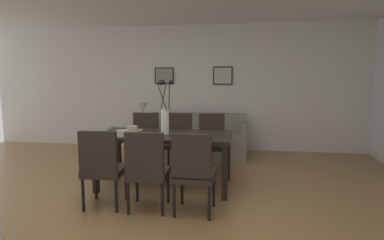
{
  "coord_description": "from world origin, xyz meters",
  "views": [
    {
      "loc": [
        1.12,
        -3.49,
        1.49
      ],
      "look_at": [
        0.46,
        0.67,
        0.94
      ],
      "focal_mm": 29.86,
      "sensor_mm": 36.0,
      "label": 1
    }
  ],
  "objects_px": {
    "dining_chair_near_left": "(102,165)",
    "framed_picture_left": "(164,76)",
    "dining_chair_mid_left": "(193,170)",
    "centerpiece_vase": "(165,113)",
    "bowl_near_right": "(132,128)",
    "framed_picture_center": "(223,76)",
    "sofa": "(196,141)",
    "side_table": "(143,141)",
    "dining_chair_mid_right": "(211,140)",
    "bowl_near_left": "(122,132)",
    "dining_chair_near_right": "(144,138)",
    "dining_chair_far_right": "(178,139)",
    "dining_table": "(165,139)",
    "dining_chair_far_left": "(147,167)",
    "potted_plant": "(112,143)",
    "table_lamp": "(143,109)"
  },
  "relations": [
    {
      "from": "bowl_near_left",
      "to": "table_lamp",
      "type": "bearing_deg",
      "value": 100.02
    },
    {
      "from": "dining_chair_far_left",
      "to": "potted_plant",
      "type": "xyz_separation_m",
      "value": [
        -1.22,
        1.88,
        -0.14
      ]
    },
    {
      "from": "dining_table",
      "to": "dining_chair_far_left",
      "type": "height_order",
      "value": "dining_chair_far_left"
    },
    {
      "from": "dining_chair_far_right",
      "to": "bowl_near_right",
      "type": "xyz_separation_m",
      "value": [
        -0.54,
        -0.66,
        0.27
      ]
    },
    {
      "from": "dining_chair_far_right",
      "to": "framed_picture_center",
      "type": "xyz_separation_m",
      "value": [
        0.62,
        1.63,
        1.04
      ]
    },
    {
      "from": "dining_chair_far_right",
      "to": "dining_chair_mid_right",
      "type": "height_order",
      "value": "same"
    },
    {
      "from": "dining_chair_mid_left",
      "to": "side_table",
      "type": "xyz_separation_m",
      "value": [
        -1.42,
        2.66,
        -0.25
      ]
    },
    {
      "from": "centerpiece_vase",
      "to": "framed_picture_center",
      "type": "relative_size",
      "value": 1.82
    },
    {
      "from": "side_table",
      "to": "framed_picture_left",
      "type": "xyz_separation_m",
      "value": [
        0.27,
        0.69,
        1.29
      ]
    },
    {
      "from": "table_lamp",
      "to": "framed_picture_center",
      "type": "bearing_deg",
      "value": 24.4
    },
    {
      "from": "dining_table",
      "to": "framed_picture_left",
      "type": "distance_m",
      "value": 2.71
    },
    {
      "from": "centerpiece_vase",
      "to": "table_lamp",
      "type": "bearing_deg",
      "value": 116.47
    },
    {
      "from": "dining_chair_near_left",
      "to": "table_lamp",
      "type": "distance_m",
      "value": 2.7
    },
    {
      "from": "dining_chair_near_left",
      "to": "bowl_near_left",
      "type": "distance_m",
      "value": 0.7
    },
    {
      "from": "dining_chair_near_left",
      "to": "side_table",
      "type": "distance_m",
      "value": 2.69
    },
    {
      "from": "dining_chair_near_right",
      "to": "sofa",
      "type": "xyz_separation_m",
      "value": [
        0.72,
        1.04,
        -0.23
      ]
    },
    {
      "from": "dining_chair_near_right",
      "to": "sofa",
      "type": "height_order",
      "value": "dining_chair_near_right"
    },
    {
      "from": "dining_chair_far_right",
      "to": "sofa",
      "type": "bearing_deg",
      "value": 81.28
    },
    {
      "from": "sofa",
      "to": "framed_picture_left",
      "type": "bearing_deg",
      "value": 142.02
    },
    {
      "from": "bowl_near_right",
      "to": "side_table",
      "type": "bearing_deg",
      "value": 102.48
    },
    {
      "from": "dining_chair_mid_left",
      "to": "dining_chair_near_left",
      "type": "bearing_deg",
      "value": 179.22
    },
    {
      "from": "dining_chair_mid_left",
      "to": "centerpiece_vase",
      "type": "distance_m",
      "value": 1.14
    },
    {
      "from": "dining_chair_mid_right",
      "to": "bowl_near_left",
      "type": "xyz_separation_m",
      "value": [
        -1.09,
        -1.07,
        0.27
      ]
    },
    {
      "from": "dining_chair_near_right",
      "to": "potted_plant",
      "type": "distance_m",
      "value": 0.69
    },
    {
      "from": "dining_table",
      "to": "framed_picture_center",
      "type": "distance_m",
      "value": 2.71
    },
    {
      "from": "side_table",
      "to": "framed_picture_left",
      "type": "relative_size",
      "value": 1.26
    },
    {
      "from": "centerpiece_vase",
      "to": "sofa",
      "type": "relative_size",
      "value": 0.38
    },
    {
      "from": "dining_chair_mid_right",
      "to": "bowl_near_right",
      "type": "height_order",
      "value": "dining_chair_mid_right"
    },
    {
      "from": "dining_chair_mid_right",
      "to": "bowl_near_right",
      "type": "distance_m",
      "value": 1.31
    },
    {
      "from": "dining_chair_far_right",
      "to": "potted_plant",
      "type": "bearing_deg",
      "value": 172.32
    },
    {
      "from": "dining_chair_near_right",
      "to": "dining_chair_far_right",
      "type": "xyz_separation_m",
      "value": [
        0.57,
        0.02,
        0.0
      ]
    },
    {
      "from": "sofa",
      "to": "side_table",
      "type": "bearing_deg",
      "value": -175.73
    },
    {
      "from": "bowl_near_right",
      "to": "framed_picture_center",
      "type": "xyz_separation_m",
      "value": [
        1.16,
        2.28,
        0.77
      ]
    },
    {
      "from": "dining_chair_mid_left",
      "to": "sofa",
      "type": "height_order",
      "value": "dining_chair_mid_left"
    },
    {
      "from": "dining_chair_mid_right",
      "to": "bowl_near_right",
      "type": "relative_size",
      "value": 5.41
    },
    {
      "from": "framed_picture_center",
      "to": "dining_table",
      "type": "bearing_deg",
      "value": -104.03
    },
    {
      "from": "dining_chair_near_left",
      "to": "framed_picture_left",
      "type": "xyz_separation_m",
      "value": [
        -0.09,
        3.34,
        1.04
      ]
    },
    {
      "from": "dining_chair_far_left",
      "to": "dining_chair_mid_left",
      "type": "distance_m",
      "value": 0.52
    },
    {
      "from": "sofa",
      "to": "dining_chair_near_left",
      "type": "bearing_deg",
      "value": -104.16
    },
    {
      "from": "dining_table",
      "to": "potted_plant",
      "type": "distance_m",
      "value": 1.61
    },
    {
      "from": "bowl_near_left",
      "to": "framed_picture_left",
      "type": "distance_m",
      "value": 2.8
    },
    {
      "from": "dining_table",
      "to": "dining_chair_mid_right",
      "type": "xyz_separation_m",
      "value": [
        0.55,
        0.87,
        -0.15
      ]
    },
    {
      "from": "dining_chair_mid_left",
      "to": "centerpiece_vase",
      "type": "xyz_separation_m",
      "value": [
        -0.53,
        0.87,
        0.51
      ]
    },
    {
      "from": "dining_chair_near_left",
      "to": "bowl_near_right",
      "type": "xyz_separation_m",
      "value": [
        -0.01,
        1.05,
        0.27
      ]
    },
    {
      "from": "dining_chair_near_right",
      "to": "framed_picture_center",
      "type": "height_order",
      "value": "framed_picture_center"
    },
    {
      "from": "framed_picture_left",
      "to": "dining_chair_near_left",
      "type": "bearing_deg",
      "value": -88.43
    },
    {
      "from": "dining_chair_mid_left",
      "to": "centerpiece_vase",
      "type": "relative_size",
      "value": 1.25
    },
    {
      "from": "dining_table",
      "to": "dining_chair_near_left",
      "type": "distance_m",
      "value": 1.01
    },
    {
      "from": "table_lamp",
      "to": "potted_plant",
      "type": "height_order",
      "value": "table_lamp"
    },
    {
      "from": "dining_chair_mid_left",
      "to": "sofa",
      "type": "xyz_separation_m",
      "value": [
        -0.37,
        2.74,
        -0.23
      ]
    }
  ]
}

